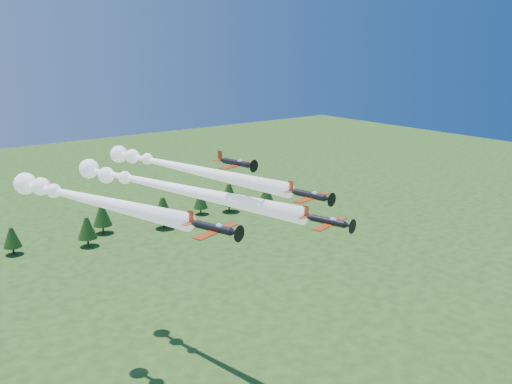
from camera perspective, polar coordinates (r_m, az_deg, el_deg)
plane_lead at (r=96.94m, az=-9.18°, el=0.63°), size 18.82×56.11×3.70m
plane_left at (r=91.62m, az=-16.89°, el=-0.55°), size 18.30×44.70×3.70m
plane_right at (r=110.79m, az=-7.69°, el=2.54°), size 15.21×56.54×3.70m
plane_slot at (r=84.23m, az=-2.00°, el=2.93°), size 6.74×7.41×2.35m
treeline at (r=190.30m, az=-17.03°, el=-3.03°), size 176.23×17.25×10.86m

